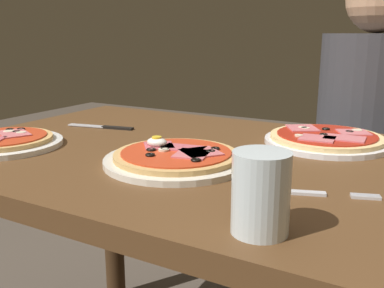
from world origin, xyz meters
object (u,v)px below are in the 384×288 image
at_px(water_glass_near, 261,199).
at_px(pizza_across_right, 3,141).
at_px(dining_table, 208,203).
at_px(pizza_foreground, 176,157).
at_px(diner_person, 364,165).
at_px(knife, 105,127).
at_px(fork, 320,194).
at_px(pizza_across_left, 326,139).

bearing_deg(water_glass_near, pizza_across_right, 168.91).
xyz_separation_m(dining_table, pizza_foreground, (-0.02, -0.10, 0.13)).
height_order(pizza_foreground, diner_person, diner_person).
bearing_deg(pizza_across_right, knife, 75.32).
xyz_separation_m(water_glass_near, fork, (0.04, 0.17, -0.04)).
relative_size(water_glass_near, knife, 0.56).
distance_m(pizza_across_left, fork, 0.35).
bearing_deg(fork, water_glass_near, -101.82).
bearing_deg(knife, diner_person, 43.45).
height_order(pizza_foreground, knife, pizza_foreground).
bearing_deg(pizza_foreground, dining_table, 78.39).
bearing_deg(pizza_foreground, pizza_across_right, -169.06).
bearing_deg(pizza_across_left, pizza_foreground, -126.32).
xyz_separation_m(pizza_foreground, diner_person, (0.25, 0.76, -0.18)).
distance_m(pizza_foreground, pizza_across_left, 0.38).
bearing_deg(pizza_across_left, dining_table, -134.71).
distance_m(dining_table, pizza_foreground, 0.16).
bearing_deg(diner_person, pizza_across_right, 51.35).
xyz_separation_m(pizza_across_left, pizza_across_right, (-0.64, -0.39, -0.00)).
bearing_deg(dining_table, knife, 166.04).
relative_size(pizza_foreground, pizza_across_left, 1.02).
xyz_separation_m(pizza_across_right, fork, (0.71, 0.04, -0.01)).
relative_size(pizza_foreground, knife, 1.48).
bearing_deg(water_glass_near, pizza_across_left, 93.76).
xyz_separation_m(pizza_across_left, fork, (0.07, -0.34, -0.01)).
bearing_deg(fork, pizza_foreground, 172.61).
bearing_deg(knife, dining_table, -13.96).
height_order(fork, knife, knife).
bearing_deg(fork, diner_person, 92.91).
height_order(pizza_across_right, knife, pizza_across_right).
distance_m(pizza_across_left, water_glass_near, 0.52).
bearing_deg(pizza_across_left, water_glass_near, -86.24).
xyz_separation_m(knife, diner_person, (0.60, 0.57, -0.17)).
bearing_deg(diner_person, pizza_across_left, 86.21).
height_order(water_glass_near, fork, water_glass_near).
relative_size(pizza_foreground, water_glass_near, 2.66).
xyz_separation_m(dining_table, pizza_across_left, (0.20, 0.21, 0.13)).
height_order(pizza_across_left, pizza_across_right, same).
relative_size(fork, knife, 0.79).
relative_size(pizza_across_left, diner_person, 0.24).
relative_size(water_glass_near, diner_person, 0.09).
relative_size(pizza_across_left, knife, 1.46).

